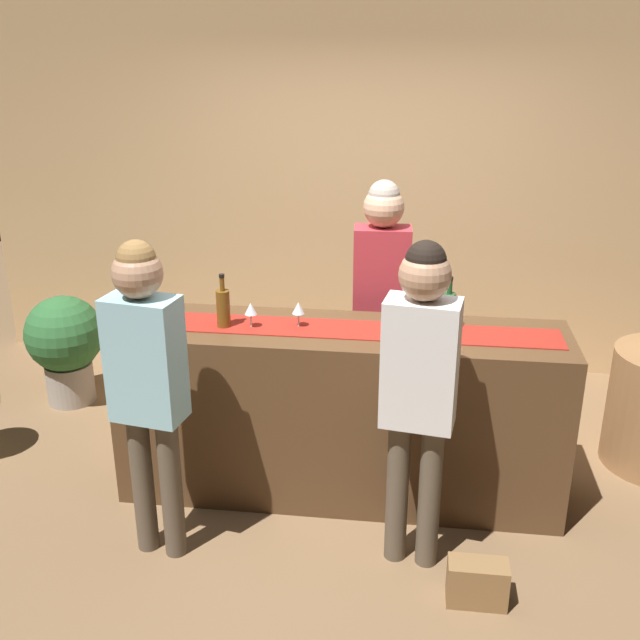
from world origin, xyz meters
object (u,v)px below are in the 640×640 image
(wine_glass_near_customer, at_px, (413,317))
(wine_glass_mid_counter, at_px, (298,309))
(potted_plant_tall, at_px, (65,342))
(customer_browsing, at_px, (146,371))
(wine_bottle_amber, at_px, (223,308))
(wine_bottle_green, at_px, (448,311))
(handbag, at_px, (477,583))
(customer_sipping, at_px, (420,375))
(wine_glass_far_end, at_px, (251,310))
(bartender, at_px, (381,287))

(wine_glass_near_customer, distance_m, wine_glass_mid_counter, 0.62)
(potted_plant_tall, bearing_deg, customer_browsing, -52.12)
(wine_glass_near_customer, relative_size, potted_plant_tall, 0.18)
(wine_bottle_amber, relative_size, wine_glass_mid_counter, 2.10)
(wine_bottle_green, relative_size, wine_glass_near_customer, 2.10)
(wine_glass_mid_counter, height_order, handbag, wine_glass_mid_counter)
(wine_glass_near_customer, distance_m, potted_plant_tall, 2.69)
(potted_plant_tall, height_order, handbag, potted_plant_tall)
(customer_sipping, relative_size, handbag, 5.98)
(wine_glass_far_end, xyz_separation_m, customer_sipping, (0.91, -0.54, -0.08))
(wine_glass_near_customer, height_order, handbag, wine_glass_near_customer)
(wine_glass_far_end, bearing_deg, bartender, 42.41)
(wine_glass_near_customer, xyz_separation_m, wine_glass_mid_counter, (-0.62, 0.05, 0.00))
(wine_glass_far_end, relative_size, potted_plant_tall, 0.18)
(customer_browsing, bearing_deg, potted_plant_tall, 137.61)
(bartender, bearing_deg, customer_browsing, 47.01)
(wine_bottle_green, xyz_separation_m, potted_plant_tall, (-2.62, 0.81, -0.66))
(wine_bottle_green, bearing_deg, wine_bottle_amber, -174.88)
(wine_glass_mid_counter, bearing_deg, customer_browsing, -132.75)
(customer_sipping, xyz_separation_m, handbag, (0.31, -0.27, -0.92))
(bartender, height_order, customer_browsing, bartender)
(bartender, relative_size, customer_browsing, 1.04)
(wine_glass_mid_counter, bearing_deg, customer_sipping, -41.67)
(wine_glass_near_customer, relative_size, handbag, 0.51)
(wine_bottle_green, distance_m, handbag, 1.37)
(wine_glass_near_customer, bearing_deg, wine_glass_far_end, 179.48)
(customer_browsing, xyz_separation_m, handbag, (1.59, -0.19, -0.91))
(wine_bottle_amber, bearing_deg, wine_glass_far_end, 3.16)
(wine_bottle_amber, xyz_separation_m, customer_sipping, (1.06, -0.53, -0.09))
(bartender, bearing_deg, handbag, 107.93)
(customer_sipping, bearing_deg, wine_glass_mid_counter, 147.14)
(bartender, distance_m, potted_plant_tall, 2.34)
(customer_sipping, bearing_deg, bartender, 110.35)
(wine_glass_near_customer, bearing_deg, bartender, 107.64)
(wine_glass_mid_counter, xyz_separation_m, bartender, (0.42, 0.57, -0.05))
(bartender, bearing_deg, wine_glass_near_customer, 104.59)
(wine_glass_mid_counter, relative_size, handbag, 0.51)
(wine_bottle_green, distance_m, potted_plant_tall, 2.82)
(wine_glass_far_end, xyz_separation_m, customer_browsing, (-0.37, -0.63, -0.10))
(wine_glass_far_end, xyz_separation_m, potted_plant_tall, (-1.56, 0.91, -0.65))
(bartender, relative_size, customer_sipping, 1.03)
(wine_glass_mid_counter, relative_size, potted_plant_tall, 0.18)
(customer_sipping, distance_m, handbag, 1.01)
(wine_glass_near_customer, height_order, wine_glass_far_end, same)
(wine_bottle_amber, distance_m, customer_sipping, 1.19)
(wine_glass_mid_counter, bearing_deg, handbag, -41.50)
(wine_glass_far_end, xyz_separation_m, handbag, (1.22, -0.81, -1.01))
(wine_glass_mid_counter, bearing_deg, wine_glass_near_customer, -4.74)
(wine_bottle_green, height_order, potted_plant_tall, wine_bottle_green)
(potted_plant_tall, bearing_deg, wine_bottle_green, -17.16)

